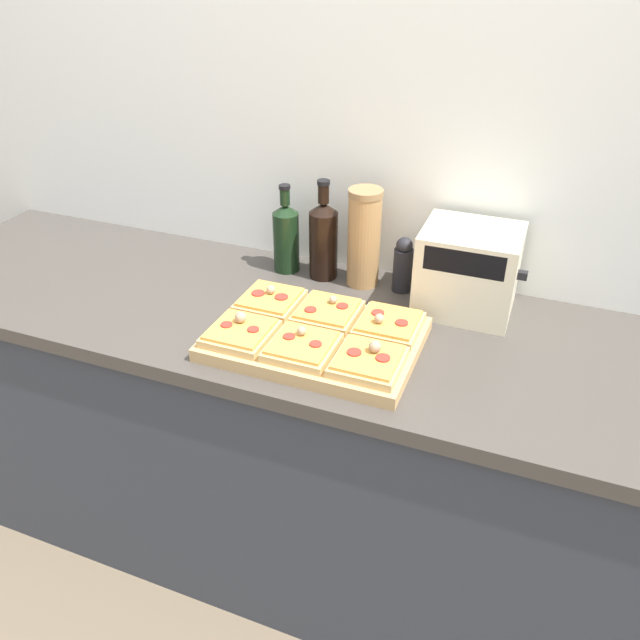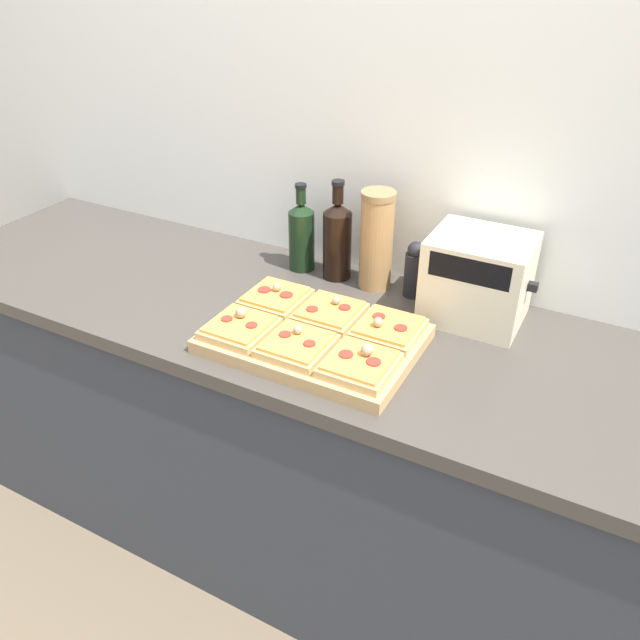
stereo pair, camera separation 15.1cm
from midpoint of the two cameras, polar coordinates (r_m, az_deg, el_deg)
name	(u,v)px [view 2 (the right image)]	position (r m, az deg, el deg)	size (l,w,h in m)	color
ground_plane	(289,635)	(2.04, -0.50, -26.98)	(12.00, 12.00, 0.00)	brown
wall_back	(405,151)	(1.75, 10.28, 14.91)	(6.00, 0.06, 2.50)	silver
kitchen_counter	(340,454)	(1.87, 4.24, -12.20)	(2.63, 0.67, 0.90)	#333842
cutting_board	(314,339)	(1.50, 2.33, -1.81)	(0.49, 0.35, 0.03)	tan
pizza_slice_back_left	(276,297)	(1.61, -1.42, 2.00)	(0.15, 0.15, 0.05)	tan
pizza_slice_back_center	(330,312)	(1.55, 3.70, 0.62)	(0.15, 0.15, 0.05)	tan
pizza_slice_back_right	(388,328)	(1.50, 9.15, -0.86)	(0.15, 0.15, 0.05)	tan
pizza_slice_front_left	(240,327)	(1.49, -4.50, -0.74)	(0.15, 0.15, 0.06)	tan
pizza_slice_front_center	(297,345)	(1.43, 0.90, -2.38)	(0.15, 0.15, 0.05)	tan
pizza_slice_front_right	(360,364)	(1.37, 6.82, -4.08)	(0.15, 0.15, 0.06)	tan
olive_oil_bottle	(302,235)	(1.82, 0.69, 7.73)	(0.08, 0.08, 0.26)	black
wine_bottle	(337,239)	(1.77, 4.04, 7.34)	(0.08, 0.08, 0.29)	black
grain_jar_tall	(376,240)	(1.72, 7.71, 7.17)	(0.09, 0.09, 0.28)	#AD7F4C
pepper_mill	(414,270)	(1.72, 11.12, 4.46)	(0.05, 0.05, 0.16)	black
toaster_oven	(478,279)	(1.63, 16.81, 3.58)	(0.27, 0.21, 0.22)	beige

